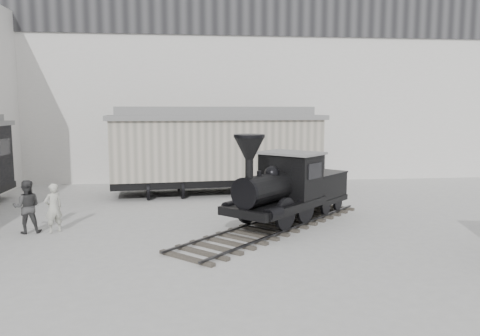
{
  "coord_description": "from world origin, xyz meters",
  "views": [
    {
      "loc": [
        -2.16,
        -12.06,
        4.09
      ],
      "look_at": [
        -0.37,
        4.15,
        2.0
      ],
      "focal_mm": 35.0,
      "sensor_mm": 36.0,
      "label": 1
    }
  ],
  "objects": [
    {
      "name": "ground",
      "position": [
        0.0,
        0.0,
        0.0
      ],
      "size": [
        90.0,
        90.0,
        0.0
      ],
      "primitive_type": "plane",
      "color": "#9E9E9B"
    },
    {
      "name": "north_wall",
      "position": [
        0.0,
        14.98,
        5.55
      ],
      "size": [
        34.0,
        2.51,
        11.0
      ],
      "color": "silver",
      "rests_on": "ground"
    },
    {
      "name": "locomotive",
      "position": [
        1.22,
        3.87,
        1.18
      ],
      "size": [
        7.72,
        7.84,
        3.19
      ],
      "rotation": [
        0.0,
        0.0,
        -0.77
      ],
      "color": "#342F2B",
      "rests_on": "ground"
    },
    {
      "name": "boxcar",
      "position": [
        -0.83,
        10.3,
        2.18
      ],
      "size": [
        10.42,
        4.13,
        4.16
      ],
      "rotation": [
        0.0,
        0.0,
        0.1
      ],
      "color": "black",
      "rests_on": "ground"
    },
    {
      "name": "visitor_a",
      "position": [
        -6.62,
        3.63,
        0.82
      ],
      "size": [
        0.71,
        0.69,
        1.65
      ],
      "primitive_type": "imported",
      "rotation": [
        0.0,
        0.0,
        3.85
      ],
      "color": "beige",
      "rests_on": "ground"
    },
    {
      "name": "visitor_b",
      "position": [
        -7.47,
        3.66,
        0.88
      ],
      "size": [
        0.98,
        0.83,
        1.76
      ],
      "primitive_type": "imported",
      "rotation": [
        0.0,
        0.0,
        3.36
      ],
      "color": "#3C3C3C",
      "rests_on": "ground"
    }
  ]
}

